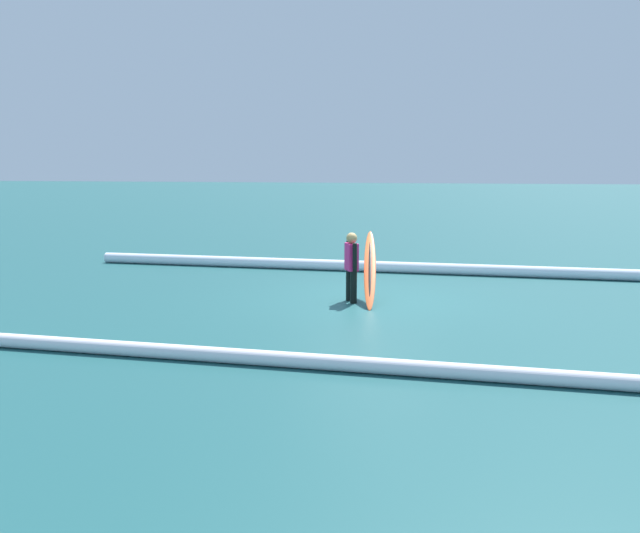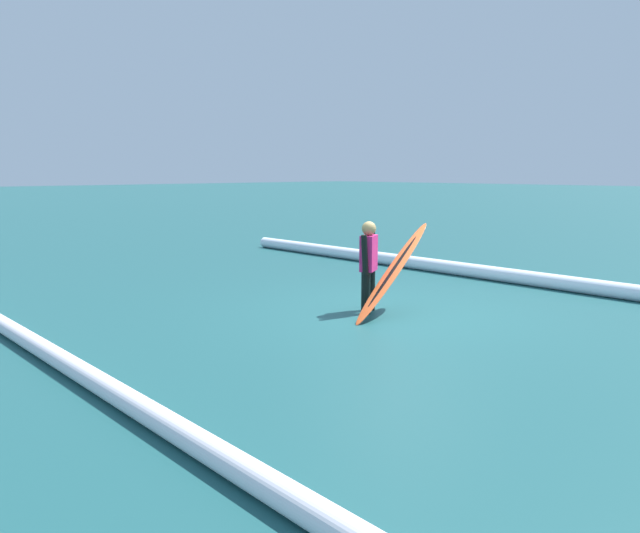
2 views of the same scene
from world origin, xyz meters
The scene contains 5 objects.
ground_plane centered at (0.00, 0.00, 0.00)m, with size 175.11×175.11×0.00m, color #1D5052.
surfer centered at (0.33, 0.40, 0.79)m, with size 0.33×0.51×1.41m.
surfboard centered at (-0.03, 0.23, 0.67)m, with size 0.49×1.95×1.36m.
wave_crest_foreground centered at (0.96, -3.53, 0.14)m, with size 0.28×0.28×14.08m, color white.
wave_crest_midground centered at (-2.26, 5.08, 0.11)m, with size 0.22×0.22×24.81m, color white.
Camera 1 is at (-1.72, 13.68, 2.76)m, focal length 37.87 mm.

